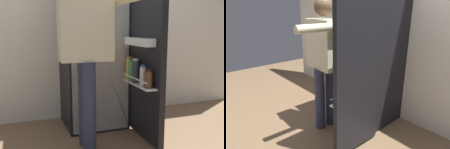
% 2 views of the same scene
% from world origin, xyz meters
% --- Properties ---
extents(ground_plane, '(6.91, 6.91, 0.00)m').
position_xyz_m(ground_plane, '(0.00, 0.00, 0.00)').
color(ground_plane, brown).
extents(kitchen_wall, '(4.40, 0.10, 2.41)m').
position_xyz_m(kitchen_wall, '(0.00, 0.91, 1.20)').
color(kitchen_wall, silver).
rests_on(kitchen_wall, ground_plane).
extents(refrigerator, '(0.68, 1.21, 1.75)m').
position_xyz_m(refrigerator, '(0.03, 0.50, 0.87)').
color(refrigerator, black).
rests_on(refrigerator, ground_plane).
extents(person, '(0.53, 0.75, 1.58)m').
position_xyz_m(person, '(-0.21, -0.03, 0.94)').
color(person, '#2D334C').
rests_on(person, ground_plane).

